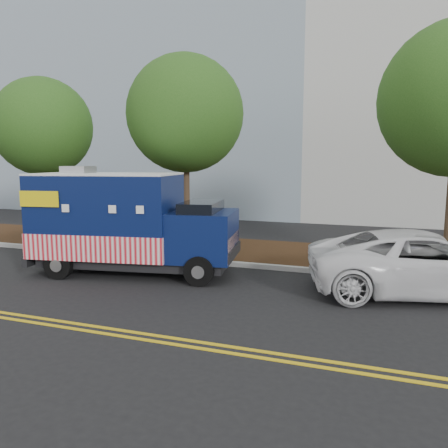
% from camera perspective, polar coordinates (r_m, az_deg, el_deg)
% --- Properties ---
extents(ground, '(120.00, 120.00, 0.00)m').
position_cam_1_polar(ground, '(13.44, -7.60, -6.24)').
color(ground, black).
rests_on(ground, ground).
extents(curb, '(120.00, 0.18, 0.15)m').
position_cam_1_polar(curb, '(14.64, -5.09, -4.69)').
color(curb, '#9E9E99').
rests_on(curb, ground).
extents(mulch_strip, '(120.00, 4.00, 0.15)m').
position_cam_1_polar(mulch_strip, '(16.53, -2.04, -3.18)').
color(mulch_strip, black).
rests_on(mulch_strip, ground).
extents(centerline_near, '(120.00, 0.10, 0.01)m').
position_cam_1_polar(centerline_near, '(9.88, -19.75, -11.99)').
color(centerline_near, gold).
rests_on(centerline_near, ground).
extents(centerline_far, '(120.00, 0.10, 0.01)m').
position_cam_1_polar(centerline_far, '(9.70, -20.71, -12.41)').
color(centerline_far, gold).
rests_on(centerline_far, ground).
extents(tree_a, '(3.87, 3.87, 6.62)m').
position_cam_1_polar(tree_a, '(19.19, -22.57, 11.59)').
color(tree_a, '#38281C').
rests_on(tree_a, ground).
extents(tree_b, '(4.22, 4.22, 7.13)m').
position_cam_1_polar(tree_b, '(16.28, -5.09, 14.10)').
color(tree_b, '#38281C').
rests_on(tree_b, ground).
extents(sign_post, '(0.06, 0.06, 2.40)m').
position_cam_1_polar(sign_post, '(17.64, -19.81, 0.77)').
color(sign_post, '#473828').
rests_on(sign_post, ground).
extents(food_truck, '(6.33, 3.19, 3.19)m').
position_cam_1_polar(food_truck, '(13.32, -12.82, -0.16)').
color(food_truck, black).
rests_on(food_truck, ground).
extents(white_car, '(6.25, 3.98, 1.61)m').
position_cam_1_polar(white_car, '(12.09, 24.86, -4.66)').
color(white_car, white).
rests_on(white_car, ground).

